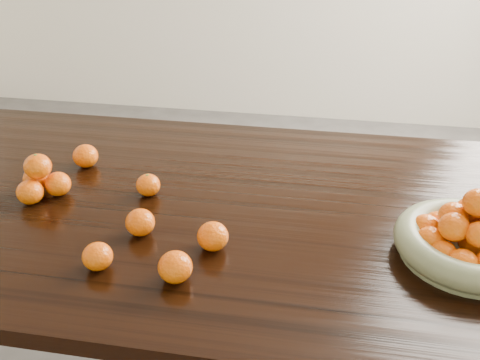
% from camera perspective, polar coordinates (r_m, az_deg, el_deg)
% --- Properties ---
extents(dining_table, '(2.00, 1.00, 0.75)m').
position_cam_1_polar(dining_table, '(1.38, 0.37, -5.81)').
color(dining_table, black).
rests_on(dining_table, ground).
extents(fruit_bowl, '(0.31, 0.31, 0.16)m').
position_cam_1_polar(fruit_bowl, '(1.23, 23.32, -5.88)').
color(fruit_bowl, '#6E7454').
rests_on(fruit_bowl, dining_table).
extents(orange_pyramid, '(0.13, 0.13, 0.12)m').
position_cam_1_polar(orange_pyramid, '(1.44, -20.51, 0.00)').
color(orange_pyramid, '#E76306').
rests_on(orange_pyramid, dining_table).
extents(loose_orange_0, '(0.06, 0.06, 0.06)m').
position_cam_1_polar(loose_orange_0, '(1.38, -9.77, -0.53)').
color(loose_orange_0, '#E76306').
rests_on(loose_orange_0, dining_table).
extents(loose_orange_1, '(0.07, 0.07, 0.06)m').
position_cam_1_polar(loose_orange_1, '(1.23, -10.59, -4.46)').
color(loose_orange_1, '#E76306').
rests_on(loose_orange_1, dining_table).
extents(loose_orange_2, '(0.07, 0.07, 0.06)m').
position_cam_1_polar(loose_orange_2, '(1.08, -6.92, -9.20)').
color(loose_orange_2, '#E76306').
rests_on(loose_orange_2, dining_table).
extents(loose_orange_3, '(0.07, 0.07, 0.07)m').
position_cam_1_polar(loose_orange_3, '(1.56, -16.16, 2.48)').
color(loose_orange_3, '#E76306').
rests_on(loose_orange_3, dining_table).
extents(loose_orange_4, '(0.07, 0.07, 0.06)m').
position_cam_1_polar(loose_orange_4, '(1.16, -2.92, -6.02)').
color(loose_orange_4, '#E76306').
rests_on(loose_orange_4, dining_table).
extents(loose_orange_5, '(0.06, 0.06, 0.06)m').
position_cam_1_polar(loose_orange_5, '(1.14, -14.95, -7.88)').
color(loose_orange_5, '#E76306').
rests_on(loose_orange_5, dining_table).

